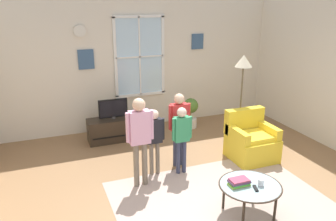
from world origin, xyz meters
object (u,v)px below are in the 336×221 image
at_px(person_red_shirt, 179,121).
at_px(cup, 261,182).
at_px(remote_near_books, 241,181).
at_px(potted_plant_by_window, 191,111).
at_px(book_stack, 239,182).
at_px(person_pink_shirt, 140,132).
at_px(tv_stand, 114,129).
at_px(armchair, 251,141).
at_px(person_black_shirt, 154,135).
at_px(person_green_shirt, 182,133).
at_px(floor_lamp, 243,70).
at_px(television, 113,109).
at_px(remote_near_cup, 256,188).
at_px(coffee_table, 250,187).

bearing_deg(person_red_shirt, cup, -75.85).
relative_size(remote_near_books, potted_plant_by_window, 0.21).
distance_m(book_stack, person_pink_shirt, 1.60).
relative_size(tv_stand, person_pink_shirt, 0.74).
xyz_separation_m(armchair, person_black_shirt, (-1.81, 0.07, 0.38)).
height_order(remote_near_books, person_green_shirt, person_green_shirt).
distance_m(cup, floor_lamp, 2.52).
distance_m(television, person_green_shirt, 1.90).
distance_m(book_stack, potted_plant_by_window, 3.30).
bearing_deg(potted_plant_by_window, book_stack, -103.73).
bearing_deg(person_black_shirt, remote_near_cup, -63.36).
distance_m(coffee_table, potted_plant_by_window, 3.31).
bearing_deg(person_green_shirt, remote_near_books, -75.98).
bearing_deg(floor_lamp, tv_stand, 153.43).
distance_m(book_stack, person_green_shirt, 1.38).
xyz_separation_m(tv_stand, floor_lamp, (2.24, -1.12, 1.27)).
bearing_deg(television, person_pink_shirt, -90.25).
bearing_deg(remote_near_cup, person_black_shirt, 116.64).
xyz_separation_m(coffee_table, person_pink_shirt, (-1.13, 1.26, 0.46)).
relative_size(person_red_shirt, person_green_shirt, 1.13).
height_order(armchair, person_black_shirt, person_black_shirt).
bearing_deg(book_stack, person_green_shirt, 100.29).
bearing_deg(person_red_shirt, coffee_table, -79.31).
bearing_deg(remote_near_books, armchair, 51.17).
xyz_separation_m(remote_near_cup, person_pink_shirt, (-1.13, 1.36, 0.42)).
bearing_deg(armchair, person_pink_shirt, -174.75).
bearing_deg(person_green_shirt, remote_near_cup, -75.31).
bearing_deg(remote_near_books, tv_stand, 109.13).
relative_size(remote_near_cup, floor_lamp, 0.08).
relative_size(person_black_shirt, person_green_shirt, 0.98).
distance_m(remote_near_cup, person_green_shirt, 1.57).
distance_m(remote_near_cup, potted_plant_by_window, 3.42).
height_order(tv_stand, book_stack, book_stack).
xyz_separation_m(tv_stand, television, (0.00, -0.00, 0.45)).
height_order(television, cup, television).
relative_size(armchair, cup, 9.08).
distance_m(television, coffee_table, 3.35).
bearing_deg(coffee_table, remote_near_books, 119.23).
bearing_deg(person_pink_shirt, person_green_shirt, 10.59).
height_order(coffee_table, remote_near_books, remote_near_books).
bearing_deg(potted_plant_by_window, person_red_shirt, -121.11).
distance_m(television, person_black_shirt, 1.66).
bearing_deg(remote_near_cup, armchair, 57.39).
distance_m(tv_stand, potted_plant_by_window, 1.77).
xyz_separation_m(television, remote_near_cup, (1.13, -3.25, -0.22)).
bearing_deg(book_stack, person_pink_shirt, 129.25).
distance_m(remote_near_cup, person_red_shirt, 1.84).
distance_m(tv_stand, floor_lamp, 2.81).
bearing_deg(cup, tv_stand, 111.10).
bearing_deg(coffee_table, television, 109.55).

